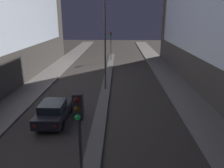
% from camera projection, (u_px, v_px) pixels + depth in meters
% --- Properties ---
extents(median_strip, '(0.92, 38.42, 0.14)m').
position_uv_depth(median_strip, '(107.00, 83.00, 24.40)').
color(median_strip, '#56544F').
rests_on(median_strip, ground).
extents(traffic_light_near, '(0.32, 0.42, 4.66)m').
position_uv_depth(traffic_light_near, '(79.00, 129.00, 7.36)').
color(traffic_light_near, '#383838').
rests_on(traffic_light_near, median_strip).
extents(traffic_light_mid, '(0.32, 0.42, 4.66)m').
position_uv_depth(traffic_light_mid, '(111.00, 39.00, 35.63)').
color(traffic_light_mid, '#383838').
rests_on(traffic_light_mid, median_strip).
extents(street_lamp, '(0.60, 0.60, 9.98)m').
position_uv_depth(street_lamp, '(105.00, 16.00, 20.04)').
color(street_lamp, '#383838').
rests_on(street_lamp, median_strip).
extents(car_left_lane, '(1.85, 4.26, 1.53)m').
position_uv_depth(car_left_lane, '(54.00, 111.00, 15.37)').
color(car_left_lane, black).
rests_on(car_left_lane, ground).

